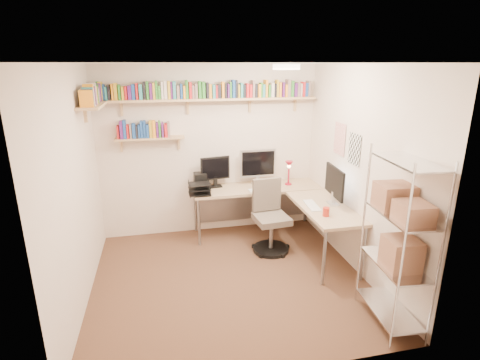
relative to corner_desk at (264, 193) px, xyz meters
name	(u,v)px	position (x,y,z in m)	size (l,w,h in m)	color
ground	(229,279)	(-0.70, -0.97, -0.73)	(3.20, 3.20, 0.00)	#48311F
room_shell	(229,154)	(-0.69, -0.97, 0.82)	(3.24, 3.04, 2.52)	beige
wall_shelves	(181,100)	(-1.10, 0.33, 1.29)	(3.12, 1.09, 0.79)	tan
corner_desk	(264,193)	(0.00, 0.00, 0.00)	(1.97, 1.92, 1.28)	tan
office_chair	(270,221)	(0.00, -0.32, -0.31)	(0.52, 0.53, 0.99)	black
wire_rack	(400,228)	(0.72, -2.07, 0.30)	(0.44, 0.79, 1.76)	silver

